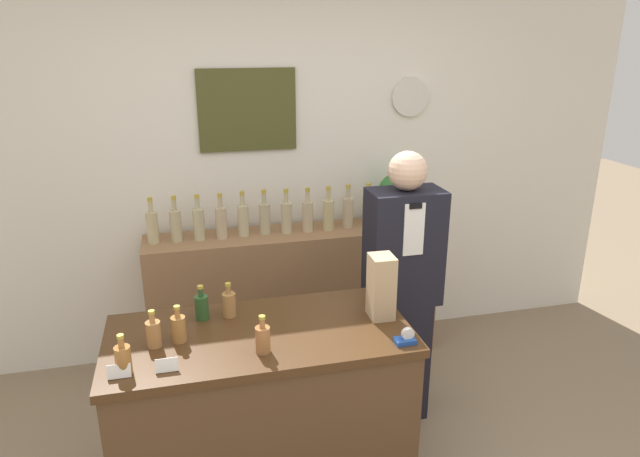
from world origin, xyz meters
name	(u,v)px	position (x,y,z in m)	size (l,w,h in m)	color
back_wall	(275,163)	(0.00, 2.00, 1.35)	(5.20, 0.09, 2.70)	silver
back_shelf	(295,295)	(0.07, 1.75, 0.47)	(1.97, 0.38, 0.94)	#8E6642
display_counter	(263,416)	(-0.34, 0.49, 0.46)	(1.37, 0.67, 0.92)	#4C331E
shopkeeper	(401,291)	(0.54, 0.96, 0.81)	(0.41, 0.26, 1.62)	black
potted_plant	(399,196)	(0.82, 1.76, 1.13)	(0.29, 0.29, 0.36)	#4C3D2D
paper_bag	(381,287)	(0.24, 0.50, 1.07)	(0.11, 0.13, 0.31)	tan
tape_dispenser	(406,338)	(0.27, 0.24, 0.94)	(0.09, 0.06, 0.07)	#1E4799
price_card_left	(119,371)	(-0.93, 0.27, 0.95)	(0.09, 0.02, 0.06)	white
price_card_right	(167,365)	(-0.75, 0.27, 0.95)	(0.09, 0.02, 0.06)	white
counter_bottle_0	(123,359)	(-0.91, 0.30, 0.98)	(0.06, 0.06, 0.17)	#A16933
counter_bottle_1	(154,333)	(-0.80, 0.48, 0.98)	(0.06, 0.06, 0.17)	#A67441
counter_bottle_2	(179,328)	(-0.69, 0.50, 0.98)	(0.06, 0.06, 0.17)	#9F6D37
counter_bottle_3	(202,306)	(-0.59, 0.68, 0.98)	(0.06, 0.06, 0.17)	#284D24
counter_bottle_4	(229,304)	(-0.46, 0.68, 0.98)	(0.06, 0.06, 0.17)	#A0713E
counter_bottle_5	(263,339)	(-0.35, 0.32, 0.98)	(0.06, 0.06, 0.17)	#A1683A
shelf_bottle_0	(152,226)	(-0.83, 1.75, 1.05)	(0.07, 0.07, 0.30)	tan
shelf_bottle_1	(176,224)	(-0.69, 1.76, 1.05)	(0.07, 0.07, 0.30)	tan
shelf_bottle_2	(199,223)	(-0.55, 1.75, 1.05)	(0.07, 0.07, 0.30)	tan
shelf_bottle_3	(221,222)	(-0.40, 1.74, 1.05)	(0.07, 0.07, 0.30)	tan
shelf_bottle_4	(243,219)	(-0.26, 1.76, 1.05)	(0.07, 0.07, 0.30)	tan
shelf_bottle_5	(265,217)	(-0.12, 1.77, 1.05)	(0.07, 0.07, 0.30)	tan
shelf_bottle_6	(286,216)	(0.03, 1.75, 1.05)	(0.07, 0.07, 0.30)	tan
shelf_bottle_7	(308,215)	(0.17, 1.74, 1.05)	(0.07, 0.07, 0.30)	tan
shelf_bottle_8	(328,214)	(0.31, 1.74, 1.05)	(0.07, 0.07, 0.30)	tan
shelf_bottle_9	(348,211)	(0.45, 1.76, 1.05)	(0.07, 0.07, 0.30)	tan
shelf_bottle_10	(368,210)	(0.60, 1.76, 1.05)	(0.07, 0.07, 0.30)	tan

